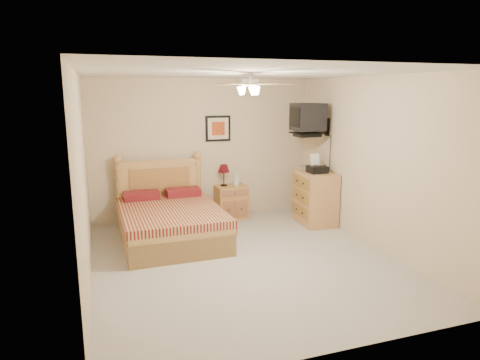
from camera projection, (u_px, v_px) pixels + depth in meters
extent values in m
plane|color=#A49E94|center=(245.00, 260.00, 5.86)|extent=(4.50, 4.50, 0.00)
cube|color=white|center=(245.00, 73.00, 5.35)|extent=(4.00, 4.50, 0.04)
cube|color=beige|center=(203.00, 149.00, 7.69)|extent=(4.00, 0.04, 2.50)
cube|color=beige|center=(335.00, 218.00, 3.52)|extent=(4.00, 0.04, 2.50)
cube|color=beige|center=(83.00, 181.00, 4.98)|extent=(0.04, 4.50, 2.50)
cube|color=beige|center=(374.00, 163.00, 6.23)|extent=(0.04, 4.50, 2.50)
cube|color=olive|center=(231.00, 202.00, 7.80)|extent=(0.56, 0.42, 0.60)
imported|color=silver|center=(236.00, 178.00, 7.73)|extent=(0.13, 0.13, 0.27)
cube|color=black|center=(218.00, 128.00, 7.69)|extent=(0.46, 0.04, 0.46)
cube|color=#AB7A4A|center=(315.00, 198.00, 7.44)|extent=(0.58, 0.81, 0.91)
imported|color=#BEB294|center=(304.00, 169.00, 7.60)|extent=(0.25, 0.28, 0.02)
imported|color=gray|center=(304.00, 167.00, 7.61)|extent=(0.29, 0.32, 0.02)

